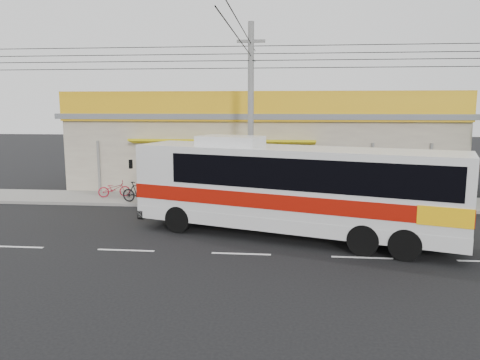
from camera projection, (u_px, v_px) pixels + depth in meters
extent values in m
plane|color=black|center=(247.00, 234.00, 18.20)|extent=(120.00, 120.00, 0.00)
cube|color=gray|center=(257.00, 201.00, 24.09)|extent=(30.00, 3.20, 0.15)
cube|color=gray|center=(263.00, 151.00, 29.27)|extent=(22.00, 8.00, 4.20)
cube|color=slate|center=(263.00, 115.00, 28.91)|extent=(22.60, 8.60, 0.30)
cube|color=#EAAC14|center=(259.00, 106.00, 24.78)|extent=(22.00, 0.24, 1.60)
cube|color=#A90F09|center=(222.00, 106.00, 24.94)|extent=(9.00, 0.10, 1.20)
cube|color=#15792C|center=(385.00, 106.00, 24.12)|extent=(2.40, 0.10, 1.10)
cube|color=navy|center=(439.00, 106.00, 23.86)|extent=(2.20, 0.10, 1.10)
cube|color=#A90F09|center=(95.00, 106.00, 25.62)|extent=(3.00, 0.10, 1.10)
cube|color=#CFBA0B|center=(222.00, 142.00, 25.09)|extent=(10.00, 1.20, 0.37)
cube|color=silver|center=(292.00, 187.00, 17.47)|extent=(12.38, 6.19, 2.95)
cube|color=#A61207|center=(292.00, 196.00, 17.53)|extent=(12.43, 6.24, 0.56)
cube|color=#FFB90D|center=(445.00, 209.00, 15.44)|extent=(2.35, 2.98, 0.61)
cube|color=black|center=(311.00, 171.00, 17.09)|extent=(10.46, 5.59, 1.12)
cube|color=black|center=(156.00, 167.00, 19.78)|extent=(0.85, 2.18, 1.52)
cube|color=silver|center=(230.00, 141.00, 18.22)|extent=(2.76, 2.11, 0.37)
cylinder|color=black|center=(178.00, 219.00, 18.35)|extent=(1.11, 0.64, 1.06)
cylinder|color=black|center=(206.00, 208.00, 20.42)|extent=(1.11, 0.64, 1.06)
cylinder|color=black|center=(405.00, 245.00, 15.01)|extent=(1.11, 0.64, 1.06)
cylinder|color=black|center=(410.00, 228.00, 17.09)|extent=(1.11, 0.64, 1.06)
imported|color=maroon|center=(114.00, 189.00, 24.73)|extent=(1.74, 1.16, 0.86)
imported|color=black|center=(138.00, 192.00, 23.28)|extent=(1.79, 0.81, 1.04)
cylinder|color=slate|center=(251.00, 118.00, 21.93)|extent=(0.28, 0.28, 8.73)
cube|color=slate|center=(251.00, 41.00, 21.38)|extent=(1.31, 0.13, 0.13)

